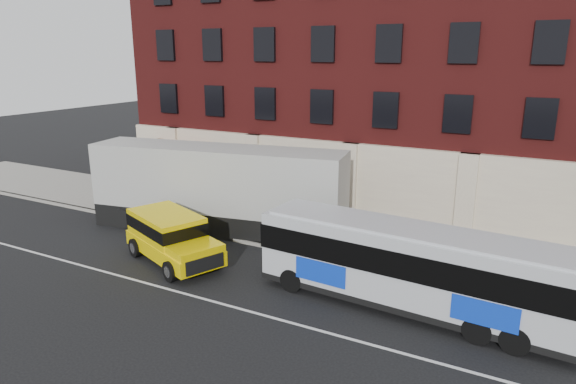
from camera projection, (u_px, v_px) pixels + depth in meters
The scene contains 9 objects.
ground at pixel (223, 313), 17.76m from camera, with size 120.00×120.00×0.00m, color black.
sidewalk at pixel (328, 233), 25.39m from camera, with size 60.00×6.00×0.15m, color #99958B.
kerb at pixel (300, 253), 22.84m from camera, with size 60.00×0.25×0.15m, color #99958B.
lane_line at pixel (231, 306), 18.19m from camera, with size 60.00×0.12×0.01m, color silver.
building at pixel (384, 72), 30.13m from camera, with size 30.00×12.10×15.00m.
sign_pole at pixel (156, 198), 26.47m from camera, with size 0.30×0.20×2.50m.
city_bus at pixel (411, 265), 17.59m from camera, with size 11.13×3.09×3.01m.
yellow_suv at pixel (171, 235), 21.92m from camera, with size 5.50×3.86×2.06m.
shipping_container at pixel (217, 190), 25.40m from camera, with size 13.10×4.80×4.28m.
Camera 1 is at (9.55, -13.04, 8.77)m, focal length 31.82 mm.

